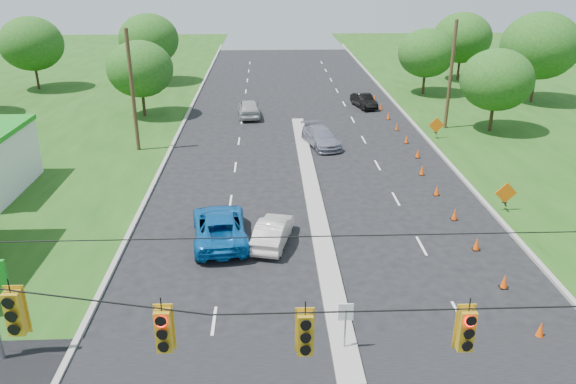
{
  "coord_description": "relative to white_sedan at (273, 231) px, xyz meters",
  "views": [
    {
      "loc": [
        -2.75,
        -10.9,
        13.51
      ],
      "look_at": [
        -1.76,
        14.68,
        2.8
      ],
      "focal_mm": 35.0,
      "sensor_mm": 36.0,
      "label": 1
    }
  ],
  "objects": [
    {
      "name": "tree_11",
      "position": [
        22.53,
        40.42,
        4.28
      ],
      "size": [
        6.72,
        6.72,
        7.84
      ],
      "color": "black",
      "rests_on": "ground"
    },
    {
      "name": "signal_span",
      "position": [
        2.48,
        -15.58,
        4.29
      ],
      "size": [
        25.6,
        0.32,
        9.0
      ],
      "color": "#422D1C",
      "rests_on": "ground"
    },
    {
      "name": "tree_4",
      "position": [
        -25.47,
        37.42,
        4.28
      ],
      "size": [
        6.72,
        6.72,
        7.84
      ],
      "color": "black",
      "rests_on": "ground"
    },
    {
      "name": "tree_12",
      "position": [
        16.53,
        33.42,
        3.66
      ],
      "size": [
        5.88,
        5.88,
        6.86
      ],
      "color": "black",
      "rests_on": "ground"
    },
    {
      "name": "cone_5",
      "position": [
        10.15,
        5.92,
        -0.33
      ],
      "size": [
        0.32,
        0.32,
        0.7
      ],
      "primitive_type": "cone",
      "color": "#FF4E0A",
      "rests_on": "ground"
    },
    {
      "name": "curb_left",
      "position": [
        -7.57,
        15.42,
        -0.68
      ],
      "size": [
        0.25,
        110.0,
        0.16
      ],
      "primitive_type": "cube",
      "color": "gray",
      "rests_on": "ground"
    },
    {
      "name": "cone_9",
      "position": [
        10.75,
        19.92,
        -0.33
      ],
      "size": [
        0.32,
        0.32,
        0.7
      ],
      "primitive_type": "cone",
      "color": "#FF4E0A",
      "rests_on": "ground"
    },
    {
      "name": "cone_10",
      "position": [
        10.75,
        23.42,
        -0.33
      ],
      "size": [
        0.32,
        0.32,
        0.7
      ],
      "primitive_type": "cone",
      "color": "#FF4E0A",
      "rests_on": "ground"
    },
    {
      "name": "cone_2",
      "position": [
        10.15,
        -4.58,
        -0.33
      ],
      "size": [
        0.32,
        0.32,
        0.7
      ],
      "primitive_type": "cone",
      "color": "#FF4E0A",
      "rests_on": "ground"
    },
    {
      "name": "silver_car_oncoming",
      "position": [
        -1.85,
        24.87,
        0.13
      ],
      "size": [
        2.3,
        4.88,
        1.62
      ],
      "primitive_type": "imported",
      "rotation": [
        0.0,
        0.0,
        3.23
      ],
      "color": "#ABABAB",
      "rests_on": "ground"
    },
    {
      "name": "work_sign_2",
      "position": [
        13.33,
        17.42,
        0.41
      ],
      "size": [
        1.27,
        0.58,
        1.37
      ],
      "color": "black",
      "rests_on": "ground"
    },
    {
      "name": "cone_7",
      "position": [
        10.75,
        12.92,
        -0.33
      ],
      "size": [
        0.32,
        0.32,
        0.7
      ],
      "primitive_type": "cone",
      "color": "#FF4E0A",
      "rests_on": "ground"
    },
    {
      "name": "tree_9",
      "position": [
        18.53,
        19.42,
        3.66
      ],
      "size": [
        5.88,
        5.88,
        6.86
      ],
      "color": "black",
      "rests_on": "ground"
    },
    {
      "name": "tree_10",
      "position": [
        26.53,
        29.42,
        4.9
      ],
      "size": [
        7.56,
        7.56,
        8.82
      ],
      "color": "black",
      "rests_on": "ground"
    },
    {
      "name": "cone_3",
      "position": [
        10.15,
        -1.08,
        -0.33
      ],
      "size": [
        0.32,
        0.32,
        0.7
      ],
      "primitive_type": "cone",
      "color": "#FF4E0A",
      "rests_on": "ground"
    },
    {
      "name": "utility_pole_far_left",
      "position": [
        -9.97,
        15.42,
        3.82
      ],
      "size": [
        0.28,
        0.28,
        9.0
      ],
      "primitive_type": "cylinder",
      "color": "#422D1C",
      "rests_on": "ground"
    },
    {
      "name": "median",
      "position": [
        2.53,
        6.42,
        -0.68
      ],
      "size": [
        1.0,
        34.0,
        0.18
      ],
      "primitive_type": "cube",
      "color": "gray",
      "rests_on": "ground"
    },
    {
      "name": "cone_6",
      "position": [
        10.15,
        9.42,
        -0.33
      ],
      "size": [
        0.32,
        0.32,
        0.7
      ],
      "primitive_type": "cone",
      "color": "#FF4E0A",
      "rests_on": "ground"
    },
    {
      "name": "cone_11",
      "position": [
        10.75,
        26.92,
        -0.33
      ],
      "size": [
        0.32,
        0.32,
        0.7
      ],
      "primitive_type": "cone",
      "color": "#FF4E0A",
      "rests_on": "ground"
    },
    {
      "name": "tree_6",
      "position": [
        -13.47,
        40.42,
        4.28
      ],
      "size": [
        6.72,
        6.72,
        7.84
      ],
      "color": "black",
      "rests_on": "ground"
    },
    {
      "name": "curb_right",
      "position": [
        12.63,
        15.42,
        -0.68
      ],
      "size": [
        0.25,
        110.0,
        0.16
      ],
      "primitive_type": "cube",
      "color": "gray",
      "rests_on": "ground"
    },
    {
      "name": "tree_5",
      "position": [
        -11.47,
        25.42,
        3.66
      ],
      "size": [
        5.88,
        5.88,
        6.86
      ],
      "color": "black",
      "rests_on": "ground"
    },
    {
      "name": "blue_pickup",
      "position": [
        -2.73,
        0.48,
        0.12
      ],
      "size": [
        3.34,
        6.04,
        1.6
      ],
      "primitive_type": "imported",
      "rotation": [
        0.0,
        0.0,
        3.26
      ],
      "color": "#0C5CAE",
      "rests_on": "ground"
    },
    {
      "name": "cone_12",
      "position": [
        10.75,
        30.42,
        -0.33
      ],
      "size": [
        0.32,
        0.32,
        0.7
      ],
      "primitive_type": "cone",
      "color": "#FF4E0A",
      "rests_on": "ground"
    },
    {
      "name": "white_sedan",
      "position": [
        0.0,
        0.0,
        0.0
      ],
      "size": [
        2.35,
        4.34,
        1.36
      ],
      "primitive_type": "imported",
      "rotation": [
        0.0,
        0.0,
        2.91
      ],
      "color": "silver",
      "rests_on": "ground"
    },
    {
      "name": "utility_pole_far_right",
      "position": [
        15.03,
        20.42,
        3.82
      ],
      "size": [
        0.28,
        0.28,
        9.0
      ],
      "primitive_type": "cylinder",
      "color": "#422D1C",
      "rests_on": "ground"
    },
    {
      "name": "cone_4",
      "position": [
        10.15,
        2.42,
        -0.33
      ],
      "size": [
        0.32,
        0.32,
        0.7
      ],
      "primitive_type": "cone",
      "color": "#FF4E0A",
      "rests_on": "ground"
    },
    {
      "name": "silver_car_far",
      "position": [
        3.95,
        16.01,
        0.04
      ],
      "size": [
        3.22,
        5.31,
        1.44
      ],
      "primitive_type": "imported",
      "rotation": [
        0.0,
        0.0,
        0.26
      ],
      "color": "gray",
      "rests_on": "ground"
    },
    {
      "name": "work_sign_1",
      "position": [
        13.33,
        3.42,
        0.41
      ],
      "size": [
        1.27,
        0.58,
        1.37
      ],
      "color": "black",
      "rests_on": "ground"
    },
    {
      "name": "dark_car_receding",
      "position": [
        9.26,
        27.95,
        -0.02
      ],
      "size": [
        2.27,
        4.24,
        1.33
      ],
      "primitive_type": "imported",
      "rotation": [
        0.0,
        0.0,
        0.23
      ],
      "color": "black",
      "rests_on": "ground"
    },
    {
      "name": "cone_1",
      "position": [
        10.15,
        -8.08,
        -0.33
      ],
      "size": [
        0.32,
        0.32,
        0.7
      ],
      "primitive_type": "cone",
      "color": "#FF4E0A",
      "rests_on": "ground"
    },
    {
      "name": "median_sign",
      "position": [
        2.53,
        -8.58,
        0.78
      ],
      "size": [
        0.55,
        0.06,
        2.05
      ],
      "color": "gray",
      "rests_on": "ground"
    },
    {
      "name": "cone_8",
      "position": [
        10.75,
        16.42,
        -0.33
      ],
      "size": [
        0.32,
        0.32,
        0.7
      ],
      "primitive_type": "cone",
      "color": "#FF4E0A",
      "rests_on": "ground"
    }
  ]
}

